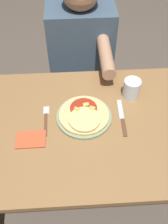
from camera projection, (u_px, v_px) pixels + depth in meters
name	position (u px, v px, depth m)	size (l,w,h in m)	color
ground_plane	(90.00, 194.00, 1.79)	(8.00, 8.00, 0.00)	brown
dining_table	(93.00, 139.00, 1.29)	(1.29, 0.74, 0.78)	olive
plate	(84.00, 117.00, 1.22)	(0.26, 0.26, 0.01)	gray
pizza	(84.00, 115.00, 1.21)	(0.23, 0.23, 0.04)	#DBBC7A
fork	(46.00, 119.00, 1.22)	(0.03, 0.18, 0.00)	brown
knife	(122.00, 118.00, 1.22)	(0.03, 0.22, 0.00)	brown
drinking_glass	(132.00, 89.00, 1.28)	(0.08, 0.08, 0.10)	silver
napkin	(31.00, 139.00, 1.14)	(0.13, 0.09, 0.01)	#C6512D
person_diner	(81.00, 52.00, 1.66)	(0.40, 0.52, 1.20)	#2D2D38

